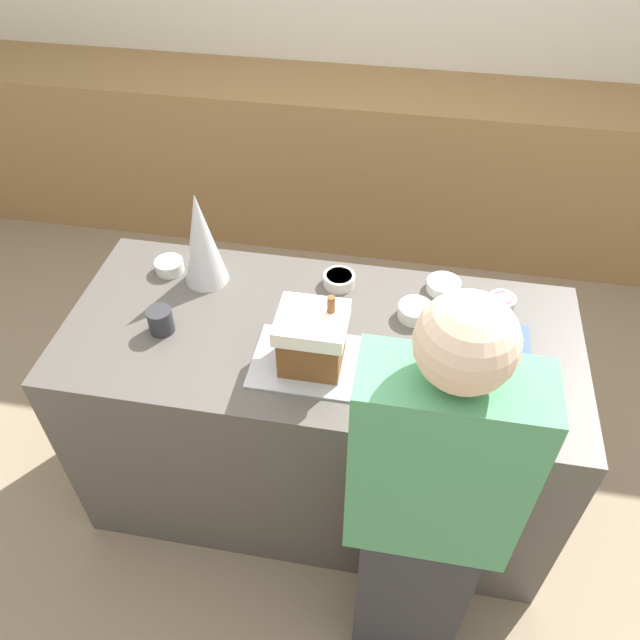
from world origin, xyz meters
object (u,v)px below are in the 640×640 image
object	(u,v)px
gingerbread_house	(312,338)
decorative_tree	(201,239)
candy_bowl_behind_tray	(502,302)
candy_bowl_front_corner	(169,265)
candy_bowl_center_rear	(339,279)
person	(426,515)
cookbook	(496,342)
mug	(161,320)
candy_bowl_near_tray_left	(444,285)
baking_tray	(313,362)
candy_bowl_far_left	(415,311)

from	to	relation	value
gingerbread_house	decorative_tree	distance (m)	0.58
candy_bowl_behind_tray	candy_bowl_front_corner	xyz separation A→B (m)	(-1.22, -0.01, -0.00)
candy_bowl_center_rear	person	xyz separation A→B (m)	(0.37, -0.84, -0.09)
candy_bowl_front_corner	gingerbread_house	bearing A→B (deg)	-30.97
cookbook	mug	bearing A→B (deg)	-173.31
gingerbread_house	candy_bowl_near_tray_left	distance (m)	0.60
candy_bowl_center_rear	gingerbread_house	bearing A→B (deg)	-93.47
decorative_tree	person	size ratio (longest dim) A/B	0.22
candy_bowl_near_tray_left	cookbook	bearing A→B (deg)	-53.63
baking_tray	gingerbread_house	distance (m)	0.11
candy_bowl_far_left	candy_bowl_behind_tray	xyz separation A→B (m)	(0.30, 0.10, -0.00)
gingerbread_house	decorative_tree	xyz separation A→B (m)	(-0.46, 0.35, 0.07)
candy_bowl_far_left	candy_bowl_front_corner	distance (m)	0.93
candy_bowl_behind_tray	candy_bowl_near_tray_left	bearing A→B (deg)	162.86
cookbook	gingerbread_house	bearing A→B (deg)	-161.82
candy_bowl_front_corner	person	size ratio (longest dim) A/B	0.07
baking_tray	mug	world-z (taller)	mug
baking_tray	person	bearing A→B (deg)	-47.80
decorative_tree	candy_bowl_behind_tray	size ratio (longest dim) A/B	3.84
decorative_tree	candy_bowl_center_rear	bearing A→B (deg)	6.39
decorative_tree	cookbook	size ratio (longest dim) A/B	1.69
cookbook	baking_tray	bearing A→B (deg)	-161.82
candy_bowl_near_tray_left	candy_bowl_behind_tray	distance (m)	0.21
person	baking_tray	bearing A→B (deg)	132.20
candy_bowl_near_tray_left	candy_bowl_behind_tray	bearing A→B (deg)	-17.14
baking_tray	person	world-z (taller)	person
baking_tray	candy_bowl_center_rear	distance (m)	0.40
mug	candy_bowl_center_rear	bearing A→B (deg)	31.55
decorative_tree	candy_bowl_center_rear	distance (m)	0.52
baking_tray	candy_bowl_front_corner	size ratio (longest dim) A/B	3.64
baking_tray	candy_bowl_near_tray_left	size ratio (longest dim) A/B	3.14
decorative_tree	cookbook	world-z (taller)	decorative_tree
baking_tray	decorative_tree	distance (m)	0.61
baking_tray	candy_bowl_front_corner	bearing A→B (deg)	149.01
gingerbread_house	decorative_tree	world-z (taller)	decorative_tree
candy_bowl_center_rear	candy_bowl_front_corner	world-z (taller)	candy_bowl_front_corner
candy_bowl_far_left	candy_bowl_front_corner	xyz separation A→B (m)	(-0.93, 0.09, -0.00)
gingerbread_house	candy_bowl_center_rear	size ratio (longest dim) A/B	2.23
decorative_tree	cookbook	distance (m)	1.07
candy_bowl_far_left	cookbook	size ratio (longest dim) A/B	0.55
candy_bowl_near_tray_left	candy_bowl_front_corner	distance (m)	1.02
candy_bowl_behind_tray	candy_bowl_front_corner	bearing A→B (deg)	-179.68
candy_bowl_behind_tray	candy_bowl_front_corner	distance (m)	1.22
cookbook	candy_bowl_behind_tray	bearing A→B (deg)	83.28
candy_bowl_near_tray_left	candy_bowl_center_rear	bearing A→B (deg)	-174.38
cookbook	person	distance (m)	0.66
decorative_tree	candy_bowl_center_rear	xyz separation A→B (m)	(0.49, 0.05, -0.16)
candy_bowl_center_rear	candy_bowl_far_left	world-z (taller)	candy_bowl_far_left
candy_bowl_behind_tray	mug	distance (m)	1.18
candy_bowl_center_rear	mug	size ratio (longest dim) A/B	1.29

